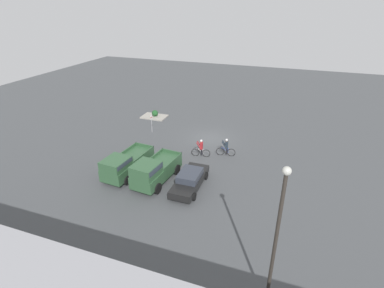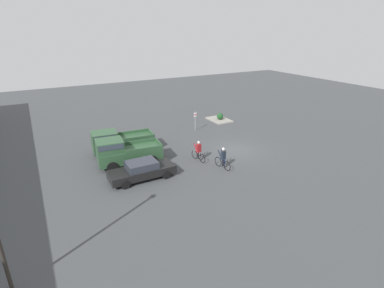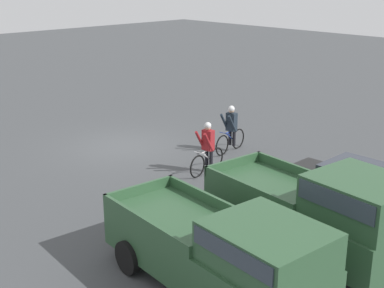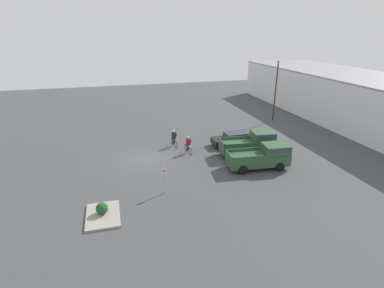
# 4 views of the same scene
# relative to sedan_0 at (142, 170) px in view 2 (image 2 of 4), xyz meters

# --- Properties ---
(ground_plane) EXTENTS (80.00, 80.00, 0.00)m
(ground_plane) POSITION_rel_sedan_0_xyz_m (1.13, -9.28, -0.68)
(ground_plane) COLOR #424447
(sedan_0) EXTENTS (1.95, 4.78, 1.35)m
(sedan_0) POSITION_rel_sedan_0_xyz_m (0.00, 0.00, 0.00)
(sedan_0) COLOR black
(sedan_0) RESTS_ON ground_plane
(pickup_truck_0) EXTENTS (2.53, 5.13, 2.26)m
(pickup_truck_0) POSITION_rel_sedan_0_xyz_m (2.84, 0.44, 0.49)
(pickup_truck_0) COLOR #2D5133
(pickup_truck_0) RESTS_ON ground_plane
(pickup_truck_1) EXTENTS (2.44, 5.31, 2.05)m
(pickup_truck_1) POSITION_rel_sedan_0_xyz_m (5.63, 0.10, 0.38)
(pickup_truck_1) COLOR #2D5133
(pickup_truck_1) RESTS_ON ground_plane
(cyclist_0) EXTENTS (1.77, 0.51, 1.73)m
(cyclist_0) POSITION_rel_sedan_0_xyz_m (0.80, -5.16, 0.16)
(cyclist_0) COLOR black
(cyclist_0) RESTS_ON ground_plane
(cyclist_1) EXTENTS (1.79, 0.51, 1.75)m
(cyclist_1) POSITION_rel_sedan_0_xyz_m (-1.35, -6.10, 0.17)
(cyclist_1) COLOR black
(cyclist_1) RESTS_ON ground_plane
(fire_lane_sign) EXTENTS (0.06, 0.30, 2.07)m
(fire_lane_sign) POSITION_rel_sedan_0_xyz_m (7.65, -8.69, 0.58)
(fire_lane_sign) COLOR #9E9EA3
(fire_lane_sign) RESTS_ON ground_plane
(curb_island) EXTENTS (3.00, 2.08, 0.15)m
(curb_island) POSITION_rel_sedan_0_xyz_m (9.53, -13.01, -0.60)
(curb_island) COLOR gray
(curb_island) RESTS_ON ground_plane
(shrub) EXTENTS (0.76, 0.76, 0.76)m
(shrub) POSITION_rel_sedan_0_xyz_m (9.42, -13.03, -0.15)
(shrub) COLOR #1E4C23
(shrub) RESTS_ON curb_island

